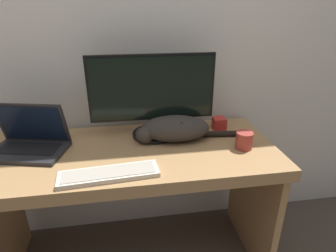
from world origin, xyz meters
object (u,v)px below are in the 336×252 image
at_px(monitor, 152,95).
at_px(coffee_mug, 244,140).
at_px(laptop, 29,142).
at_px(external_keyboard, 109,174).
at_px(cat, 174,128).

height_order(monitor, coffee_mug, monitor).
distance_m(laptop, coffee_mug, 1.05).
relative_size(external_keyboard, coffee_mug, 4.93).
distance_m(laptop, external_keyboard, 0.48).
bearing_deg(laptop, external_keyboard, -22.61).
bearing_deg(laptop, coffee_mug, 6.20).
distance_m(monitor, laptop, 0.65).
relative_size(monitor, cat, 1.19).
bearing_deg(cat, monitor, 147.44).
bearing_deg(cat, laptop, -174.35).
bearing_deg(monitor, coffee_mug, -26.89).
xyz_separation_m(monitor, laptop, (-0.62, -0.08, -0.18)).
xyz_separation_m(laptop, coffee_mug, (1.04, -0.14, -0.00)).
height_order(monitor, laptop, monitor).
relative_size(laptop, coffee_mug, 4.57).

